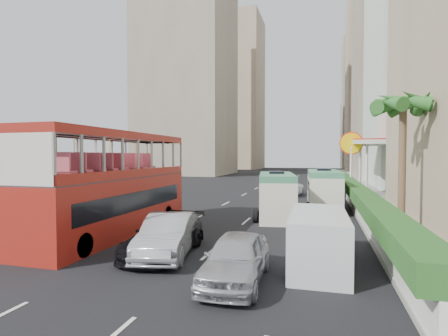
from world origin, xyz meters
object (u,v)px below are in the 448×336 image
(double_decker_bus, at_px, (116,183))
(palm_tree, at_px, (402,166))
(panel_van_far, at_px, (325,187))
(van_asset, at_px, (287,196))
(car_silver_lane_b, at_px, (236,282))
(car_silver_lane_a, at_px, (168,255))
(minibus_near, at_px, (277,195))
(car_black, at_px, (165,254))
(minibus_far, at_px, (324,190))
(panel_van_near, at_px, (319,239))
(shell_station, at_px, (384,167))

(double_decker_bus, relative_size, palm_tree, 1.72)
(double_decker_bus, relative_size, panel_van_far, 2.33)
(double_decker_bus, distance_m, van_asset, 20.26)
(car_silver_lane_b, bearing_deg, car_silver_lane_a, 145.44)
(minibus_near, height_order, panel_van_far, minibus_near)
(car_black, relative_size, van_asset, 0.99)
(double_decker_bus, bearing_deg, minibus_far, 47.48)
(minibus_far, bearing_deg, van_asset, 109.20)
(double_decker_bus, height_order, car_silver_lane_a, double_decker_bus)
(car_silver_lane_a, relative_size, minibus_near, 0.77)
(minibus_near, relative_size, panel_van_near, 1.32)
(minibus_far, bearing_deg, car_silver_lane_b, -103.04)
(car_silver_lane_b, bearing_deg, palm_tree, 52.36)
(car_black, height_order, minibus_far, minibus_far)
(car_black, height_order, shell_station, shell_station)
(van_asset, xyz_separation_m, minibus_far, (3.33, -7.97, 1.41))
(palm_tree, bearing_deg, double_decker_bus, -163.84)
(shell_station, bearing_deg, car_silver_lane_a, -114.70)
(car_silver_lane_a, relative_size, car_black, 0.99)
(minibus_far, relative_size, panel_van_near, 1.34)
(car_silver_lane_b, xyz_separation_m, shell_station, (8.62, 27.89, 2.75))
(panel_van_near, bearing_deg, panel_van_far, 88.18)
(car_silver_lane_b, distance_m, minibus_far, 16.14)
(panel_van_far, xyz_separation_m, palm_tree, (3.59, -15.26, 2.44))
(car_silver_lane_a, height_order, car_silver_lane_b, car_silver_lane_a)
(panel_van_far, bearing_deg, minibus_near, -113.22)
(panel_van_far, xyz_separation_m, shell_station, (5.79, 3.74, 1.81))
(double_decker_bus, xyz_separation_m, car_silver_lane_b, (7.38, -4.89, -2.53))
(car_black, bearing_deg, panel_van_near, 1.74)
(minibus_near, distance_m, shell_station, 18.46)
(panel_van_far, distance_m, shell_station, 7.13)
(panel_van_near, distance_m, panel_van_far, 21.87)
(car_silver_lane_a, distance_m, car_black, 0.22)
(minibus_near, height_order, palm_tree, palm_tree)
(car_black, bearing_deg, minibus_far, 66.75)
(double_decker_bus, distance_m, panel_van_far, 21.85)
(car_silver_lane_a, height_order, van_asset, car_silver_lane_a)
(car_black, bearing_deg, double_decker_bus, 146.40)
(minibus_far, distance_m, shell_station, 13.49)
(car_black, height_order, minibus_near, minibus_near)
(minibus_near, distance_m, panel_van_near, 9.83)
(palm_tree, bearing_deg, car_silver_lane_b, -125.86)
(car_silver_lane_b, relative_size, car_black, 0.89)
(palm_tree, bearing_deg, panel_van_near, -121.02)
(minibus_near, bearing_deg, car_silver_lane_b, -97.87)
(double_decker_bus, relative_size, panel_van_near, 2.32)
(van_asset, xyz_separation_m, minibus_near, (0.43, -12.10, 1.39))
(van_asset, relative_size, shell_station, 0.62)
(panel_van_far, bearing_deg, palm_tree, -86.20)
(car_silver_lane_b, relative_size, panel_van_near, 0.92)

